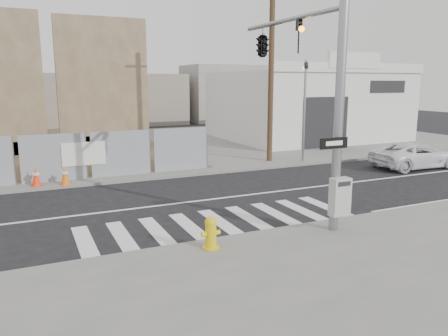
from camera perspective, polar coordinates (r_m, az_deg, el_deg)
name	(u,v)px	position (r m, az deg, el deg)	size (l,w,h in m)	color
ground	(191,202)	(15.74, -4.33, -4.43)	(100.00, 100.00, 0.00)	black
sidewalk_far	(115,148)	(29.00, -14.09, 2.58)	(50.00, 20.00, 0.12)	slate
signal_pole	(285,64)	(14.44, 7.92, 13.27)	(0.96, 5.87, 7.00)	gray
far_signal_pole	(305,97)	(23.03, 10.51, 9.14)	(0.16, 0.20, 5.60)	gray
concrete_wall_right	(104,96)	(28.71, -15.43, 9.08)	(5.50, 1.30, 8.00)	brown
auto_shop	(306,105)	(33.36, 10.62, 8.08)	(12.00, 10.20, 5.95)	silver
utility_pole_right	(271,62)	(22.98, 6.19, 13.55)	(1.60, 0.28, 10.00)	#503625
fire_hydrant	(211,233)	(11.02, -1.74, -8.44)	(0.50, 0.43, 0.82)	#DDC20C
suv	(415,155)	(23.79, 23.71, 1.54)	(2.11, 4.58, 1.27)	white
traffic_cone_c	(36,177)	(19.06, -23.36, -1.05)	(0.48, 0.48, 0.76)	#FF350D
traffic_cone_d	(65,176)	(18.86, -20.08, -0.95)	(0.48, 0.48, 0.75)	orange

